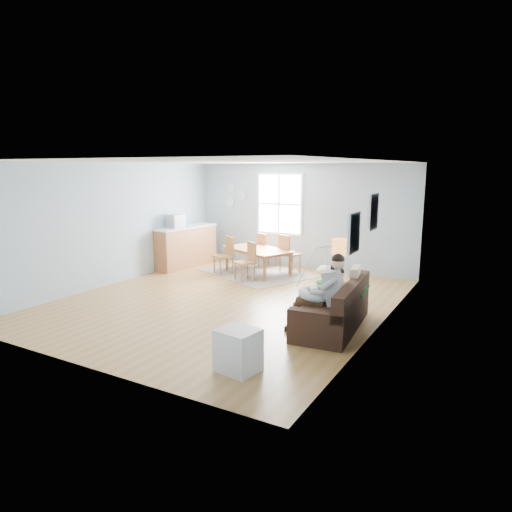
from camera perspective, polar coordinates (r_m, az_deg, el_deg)
The scene contains 22 objects.
room at distance 8.72m, azimuth -3.74°, elevation 9.86°, with size 8.40×9.40×3.90m.
window at distance 12.06m, azimuth 2.98°, elevation 6.51°, with size 1.32×0.08×1.62m.
pictures at distance 6.54m, azimuth 13.32°, elevation 4.20°, with size 0.05×1.34×0.74m.
wall_plates at distance 12.74m, azimuth -2.70°, elevation 7.57°, with size 0.67×0.02×0.66m.
sofa at distance 7.60m, azimuth 9.83°, elevation -6.86°, with size 1.03×2.04×0.80m.
green_throw at distance 8.17m, azimuth 10.50°, elevation -3.98°, with size 0.90×0.77×0.04m, color #125220.
beige_pillow at distance 7.92m, azimuth 12.29°, elevation -2.95°, with size 0.13×0.46×0.46m, color tan.
father at distance 7.25m, azimuth 8.43°, elevation -4.32°, with size 0.97×0.54×1.30m.
nursing_pillow at distance 7.31m, azimuth 7.29°, elevation -4.75°, with size 0.52×0.52×0.14m, color silver.
infant at distance 7.32m, azimuth 7.34°, elevation -4.10°, with size 0.22×0.35×0.13m.
toddler at distance 7.68m, azimuth 9.73°, elevation -3.65°, with size 0.49×0.24×0.77m.
floor_lamp at distance 7.62m, azimuth 10.55°, elevation 0.24°, with size 0.29×0.29×1.44m.
storage_cube at distance 6.00m, azimuth -2.32°, elevation -11.66°, with size 0.56×0.52×0.56m.
rug at distance 11.37m, azimuth 0.10°, elevation -2.14°, with size 2.50×1.90×0.01m, color gray.
dining_table at distance 11.30m, azimuth 0.10°, elevation -0.64°, with size 1.77×0.99×0.62m, color brown.
chair_sw at distance 11.26m, azimuth -3.76°, elevation 0.39°, with size 0.57×0.57×0.92m.
chair_se at distance 10.54m, azimuth -1.04°, elevation -0.38°, with size 0.56×0.56×0.90m.
chair_nw at distance 11.99m, azimuth 1.13°, elevation 1.00°, with size 0.54×0.54×0.90m.
chair_ne at distance 11.30m, azimuth 3.95°, elevation 0.58°, with size 0.58×0.58×0.97m.
counter at distance 12.20m, azimuth -8.77°, elevation 1.22°, with size 0.75×1.97×1.08m.
monitor at distance 11.83m, azimuth -10.04°, elevation 4.33°, with size 0.43×0.42×0.35m.
baby_swing at distance 9.99m, azimuth 8.73°, elevation -1.70°, with size 1.16×1.17×0.93m.
Camera 1 is at (4.77, -7.29, 2.59)m, focal length 32.00 mm.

